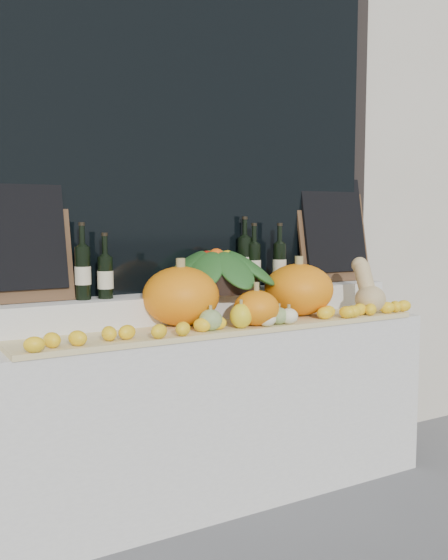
% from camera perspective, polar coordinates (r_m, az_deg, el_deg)
% --- Properties ---
extents(storefront_facade, '(7.00, 0.94, 4.50)m').
position_cam_1_polar(storefront_facade, '(3.82, -6.32, 18.18)').
color(storefront_facade, beige).
rests_on(storefront_facade, ground).
extents(display_sill, '(2.30, 0.55, 0.88)m').
position_cam_1_polar(display_sill, '(3.24, -0.68, -11.92)').
color(display_sill, silver).
rests_on(display_sill, ground).
extents(rear_tier, '(2.30, 0.25, 0.16)m').
position_cam_1_polar(rear_tier, '(3.25, -1.99, -2.45)').
color(rear_tier, silver).
rests_on(rear_tier, display_sill).
extents(straw_bedding, '(2.10, 0.32, 0.02)m').
position_cam_1_polar(straw_bedding, '(3.03, 0.48, -4.37)').
color(straw_bedding, tan).
rests_on(straw_bedding, display_sill).
extents(pumpkin_left, '(0.45, 0.45, 0.29)m').
position_cam_1_polar(pumpkin_left, '(3.00, -3.97, -1.47)').
color(pumpkin_left, orange).
rests_on(pumpkin_left, straw_bedding).
extents(pumpkin_right, '(0.47, 0.47, 0.27)m').
position_cam_1_polar(pumpkin_right, '(3.33, 6.84, -0.87)').
color(pumpkin_right, orange).
rests_on(pumpkin_right, straw_bedding).
extents(pumpkin_center, '(0.23, 0.23, 0.17)m').
position_cam_1_polar(pumpkin_center, '(3.01, 2.98, -2.56)').
color(pumpkin_center, orange).
rests_on(pumpkin_center, straw_bedding).
extents(butternut_squash, '(0.17, 0.22, 0.30)m').
position_cam_1_polar(butternut_squash, '(3.49, 13.01, -0.96)').
color(butternut_squash, tan).
rests_on(butternut_squash, straw_bedding).
extents(decorative_gourds, '(0.52, 0.14, 0.14)m').
position_cam_1_polar(decorative_gourds, '(2.96, 2.44, -3.42)').
color(decorative_gourds, '#2F681F').
rests_on(decorative_gourds, straw_bedding).
extents(lemon_heap, '(2.20, 0.16, 0.06)m').
position_cam_1_polar(lemon_heap, '(2.93, 1.58, -3.85)').
color(lemon_heap, yellow).
rests_on(lemon_heap, straw_bedding).
extents(produce_bowl, '(0.67, 0.67, 0.23)m').
position_cam_1_polar(produce_bowl, '(3.25, -0.70, 0.91)').
color(produce_bowl, black).
rests_on(produce_bowl, rear_tier).
extents(wine_bottle_far_left, '(0.08, 0.08, 0.36)m').
position_cam_1_polar(wine_bottle_far_left, '(2.99, -12.79, 0.71)').
color(wine_bottle_far_left, black).
rests_on(wine_bottle_far_left, rear_tier).
extents(wine_bottle_near_left, '(0.08, 0.08, 0.31)m').
position_cam_1_polar(wine_bottle_near_left, '(3.01, -10.80, 0.31)').
color(wine_bottle_near_left, black).
rests_on(wine_bottle_near_left, rear_tier).
extents(wine_bottle_tall, '(0.08, 0.08, 0.39)m').
position_cam_1_polar(wine_bottle_tall, '(3.41, 1.90, 1.67)').
color(wine_bottle_tall, black).
rests_on(wine_bottle_tall, rear_tier).
extents(wine_bottle_near_right, '(0.08, 0.08, 0.35)m').
position_cam_1_polar(wine_bottle_near_right, '(3.40, 2.76, 1.38)').
color(wine_bottle_near_right, black).
rests_on(wine_bottle_near_right, rear_tier).
extents(wine_bottle_far_right, '(0.08, 0.08, 0.35)m').
position_cam_1_polar(wine_bottle_far_right, '(3.47, 5.09, 1.45)').
color(wine_bottle_far_right, black).
rests_on(wine_bottle_far_right, rear_tier).
extents(chalkboard_left, '(0.50, 0.15, 0.61)m').
position_cam_1_polar(chalkboard_left, '(2.96, -18.55, 4.19)').
color(chalkboard_left, '#4C331E').
rests_on(chalkboard_left, rear_tier).
extents(chalkboard_right, '(0.50, 0.15, 0.61)m').
position_cam_1_polar(chalkboard_right, '(3.79, 9.93, 4.72)').
color(chalkboard_right, '#4C331E').
rests_on(chalkboard_right, rear_tier).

